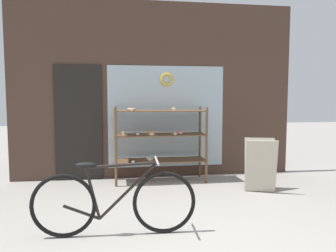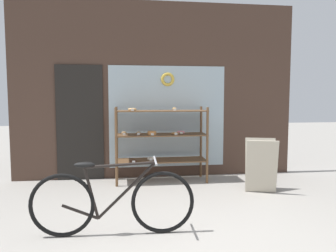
# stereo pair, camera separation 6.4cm
# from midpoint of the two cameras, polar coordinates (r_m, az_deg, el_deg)

# --- Properties ---
(ground_plane) EXTENTS (30.00, 30.00, 0.00)m
(ground_plane) POSITION_cam_midpoint_polar(r_m,az_deg,el_deg) (3.55, 4.09, -20.33)
(ground_plane) COLOR gray
(storefront_facade) EXTENTS (5.30, 0.13, 3.28)m
(storefront_facade) POSITION_cam_midpoint_polar(r_m,az_deg,el_deg) (6.20, -2.05, 5.81)
(storefront_facade) COLOR #473328
(storefront_facade) RESTS_ON ground_plane
(display_case) EXTENTS (1.62, 0.52, 1.34)m
(display_case) POSITION_cam_midpoint_polar(r_m,az_deg,el_deg) (5.85, -1.07, -1.89)
(display_case) COLOR brown
(display_case) RESTS_ON ground_plane
(bicycle) EXTENTS (1.80, 0.46, 0.84)m
(bicycle) POSITION_cam_midpoint_polar(r_m,az_deg,el_deg) (3.72, -9.15, -12.89)
(bicycle) COLOR black
(bicycle) RESTS_ON ground_plane
(sandwich_board) EXTENTS (0.57, 0.50, 0.85)m
(sandwich_board) POSITION_cam_midpoint_polar(r_m,az_deg,el_deg) (5.46, 16.22, -6.63)
(sandwich_board) COLOR #B2A893
(sandwich_board) RESTS_ON ground_plane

